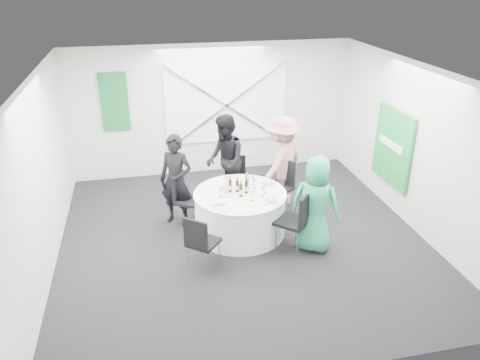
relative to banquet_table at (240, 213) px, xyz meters
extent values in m
plane|color=black|center=(0.00, -0.20, -0.38)|extent=(6.00, 6.00, 0.00)
plane|color=white|center=(0.00, -0.20, 2.42)|extent=(6.00, 6.00, 0.00)
plane|color=silver|center=(0.00, 2.80, 1.02)|extent=(6.00, 0.00, 6.00)
plane|color=silver|center=(0.00, -3.20, 1.02)|extent=(6.00, 0.00, 6.00)
plane|color=silver|center=(-3.00, -0.20, 1.02)|extent=(0.00, 6.00, 6.00)
plane|color=silver|center=(3.00, -0.20, 1.02)|extent=(0.00, 6.00, 6.00)
cube|color=silver|center=(0.30, 2.76, 1.12)|extent=(2.60, 0.03, 1.60)
cube|color=silver|center=(0.30, 2.72, 1.12)|extent=(2.63, 0.05, 1.84)
cube|color=silver|center=(0.30, 2.72, 1.12)|extent=(2.63, 0.05, 1.84)
cube|color=#14662F|center=(-2.00, 2.75, 1.32)|extent=(0.55, 0.04, 1.20)
cube|color=green|center=(2.94, 0.40, 0.82)|extent=(0.05, 1.20, 1.40)
cylinder|color=silver|center=(0.00, 0.00, -0.01)|extent=(1.52, 1.52, 0.74)
cylinder|color=silver|center=(0.00, 0.00, 0.37)|extent=(1.56, 1.56, 0.02)
cube|color=black|center=(0.17, 1.15, 0.05)|extent=(0.46, 0.46, 0.05)
cube|color=black|center=(0.20, 1.34, 0.30)|extent=(0.39, 0.10, 0.44)
cylinder|color=silver|center=(0.36, 1.29, -0.17)|extent=(0.02, 0.02, 0.42)
cylinder|color=silver|center=(0.04, 1.34, -0.17)|extent=(0.02, 0.02, 0.42)
cylinder|color=silver|center=(0.31, 0.96, -0.17)|extent=(0.02, 0.02, 0.42)
cylinder|color=silver|center=(-0.01, 1.01, -0.17)|extent=(0.02, 0.02, 0.42)
cube|color=black|center=(-0.80, 0.50, 0.08)|extent=(0.59, 0.59, 0.05)
cube|color=black|center=(-0.97, 0.61, 0.34)|extent=(0.25, 0.37, 0.46)
cylinder|color=silver|center=(-0.86, 0.74, -0.16)|extent=(0.02, 0.02, 0.44)
cylinder|color=silver|center=(-1.04, 0.44, -0.16)|extent=(0.02, 0.02, 0.44)
cylinder|color=silver|center=(-0.56, 0.55, -0.16)|extent=(0.02, 0.02, 0.44)
cylinder|color=silver|center=(-0.74, 0.26, -0.16)|extent=(0.02, 0.02, 0.44)
cube|color=black|center=(0.83, 0.56, 0.11)|extent=(0.63, 0.63, 0.05)
cube|color=black|center=(1.01, 0.69, 0.38)|extent=(0.28, 0.38, 0.49)
cylinder|color=silver|center=(1.09, 0.52, -0.15)|extent=(0.02, 0.02, 0.47)
cylinder|color=silver|center=(0.88, 0.82, -0.15)|extent=(0.02, 0.02, 0.47)
cylinder|color=silver|center=(0.78, 0.31, -0.15)|extent=(0.02, 0.02, 0.47)
cylinder|color=silver|center=(0.57, 0.61, -0.15)|extent=(0.02, 0.02, 0.47)
cube|color=black|center=(0.70, -0.68, 0.12)|extent=(0.66, 0.66, 0.06)
cube|color=black|center=(0.86, -0.83, 0.40)|extent=(0.34, 0.35, 0.50)
cylinder|color=silver|center=(0.71, -0.95, -0.14)|extent=(0.02, 0.02, 0.48)
cylinder|color=silver|center=(0.97, -0.67, -0.14)|extent=(0.02, 0.02, 0.48)
cylinder|color=silver|center=(0.43, -0.68, -0.14)|extent=(0.02, 0.02, 0.48)
cylinder|color=silver|center=(0.70, -0.41, -0.14)|extent=(0.02, 0.02, 0.48)
cube|color=black|center=(-0.76, -0.89, 0.07)|extent=(0.59, 0.59, 0.05)
cube|color=black|center=(-0.88, -1.04, 0.32)|extent=(0.33, 0.29, 0.45)
cylinder|color=silver|center=(-0.99, -0.91, -0.17)|extent=(0.02, 0.02, 0.43)
cylinder|color=silver|center=(-0.74, -1.13, -0.17)|extent=(0.02, 0.02, 0.43)
cylinder|color=silver|center=(-0.77, -0.65, -0.17)|extent=(0.02, 0.02, 0.43)
cylinder|color=silver|center=(-0.52, -0.87, -0.17)|extent=(0.02, 0.02, 0.43)
imported|color=black|center=(-1.00, 0.61, 0.44)|extent=(0.72, 0.65, 1.64)
imported|color=black|center=(-0.03, 1.16, 0.50)|extent=(0.49, 0.87, 1.76)
imported|color=#BA787B|center=(0.98, 0.84, 0.50)|extent=(1.22, 1.15, 1.77)
imported|color=#2B9F6A|center=(1.06, -0.72, 0.42)|extent=(0.93, 0.86, 1.60)
cylinder|color=silver|center=(0.06, 0.51, 0.39)|extent=(0.25, 0.25, 0.01)
cylinder|color=silver|center=(-0.50, 0.33, 0.39)|extent=(0.29, 0.29, 0.01)
cylinder|color=silver|center=(0.56, 0.23, 0.39)|extent=(0.28, 0.28, 0.01)
cylinder|color=#98B25F|center=(0.56, 0.23, 0.41)|extent=(0.18, 0.18, 0.02)
cylinder|color=silver|center=(0.41, -0.41, 0.39)|extent=(0.25, 0.25, 0.01)
cylinder|color=#98B25F|center=(0.41, -0.41, 0.41)|extent=(0.16, 0.16, 0.02)
cylinder|color=silver|center=(-0.40, -0.44, 0.39)|extent=(0.30, 0.30, 0.01)
cube|color=silver|center=(-0.43, -0.35, 0.42)|extent=(0.20, 0.14, 0.05)
cylinder|color=#371D0A|center=(-0.15, 0.08, 0.49)|extent=(0.06, 0.06, 0.21)
cylinder|color=#371D0A|center=(-0.15, 0.08, 0.62)|extent=(0.02, 0.02, 0.06)
cylinder|color=#D7C271|center=(-0.15, 0.08, 0.47)|extent=(0.06, 0.06, 0.07)
cylinder|color=#371D0A|center=(-0.03, 0.07, 0.48)|extent=(0.06, 0.06, 0.20)
cylinder|color=#371D0A|center=(-0.03, 0.07, 0.61)|extent=(0.02, 0.02, 0.06)
cylinder|color=#D7C271|center=(-0.03, 0.07, 0.46)|extent=(0.06, 0.06, 0.07)
cylinder|color=#371D0A|center=(0.10, -0.02, 0.48)|extent=(0.06, 0.06, 0.20)
cylinder|color=#371D0A|center=(0.10, -0.02, 0.61)|extent=(0.02, 0.02, 0.06)
cylinder|color=#D7C271|center=(0.10, -0.02, 0.46)|extent=(0.06, 0.06, 0.07)
cylinder|color=#371D0A|center=(-0.01, -0.13, 0.49)|extent=(0.06, 0.06, 0.22)
cylinder|color=#371D0A|center=(-0.01, -0.13, 0.63)|extent=(0.02, 0.02, 0.06)
cylinder|color=#D7C271|center=(-0.01, -0.13, 0.47)|extent=(0.06, 0.06, 0.08)
cylinder|color=green|center=(0.15, 0.12, 0.50)|extent=(0.08, 0.08, 0.24)
cylinder|color=green|center=(0.15, 0.12, 0.65)|extent=(0.03, 0.03, 0.06)
cylinder|color=#D7C271|center=(0.15, 0.12, 0.48)|extent=(0.08, 0.08, 0.09)
cylinder|color=white|center=(-0.26, -0.06, 0.51)|extent=(0.08, 0.08, 0.25)
cylinder|color=white|center=(-0.26, -0.06, 0.66)|extent=(0.03, 0.03, 0.06)
cylinder|color=#D7C271|center=(-0.26, -0.06, 0.48)|extent=(0.08, 0.08, 0.09)
cylinder|color=white|center=(0.35, -0.17, 0.38)|extent=(0.06, 0.06, 0.00)
cylinder|color=white|center=(0.35, -0.17, 0.43)|extent=(0.01, 0.01, 0.10)
cone|color=white|center=(0.35, -0.17, 0.51)|extent=(0.07, 0.07, 0.08)
cylinder|color=white|center=(0.28, 0.28, 0.38)|extent=(0.06, 0.06, 0.00)
cylinder|color=white|center=(0.28, 0.28, 0.43)|extent=(0.01, 0.01, 0.10)
cone|color=white|center=(0.28, 0.28, 0.51)|extent=(0.07, 0.07, 0.08)
cylinder|color=white|center=(0.29, 0.16, 0.38)|extent=(0.06, 0.06, 0.00)
cylinder|color=white|center=(0.29, 0.16, 0.43)|extent=(0.01, 0.01, 0.10)
cone|color=white|center=(0.29, 0.16, 0.51)|extent=(0.07, 0.07, 0.08)
cylinder|color=white|center=(0.14, -0.31, 0.38)|extent=(0.06, 0.06, 0.00)
cylinder|color=white|center=(0.14, -0.31, 0.43)|extent=(0.01, 0.01, 0.10)
cone|color=white|center=(0.14, -0.31, 0.51)|extent=(0.07, 0.07, 0.08)
cylinder|color=white|center=(-0.33, -0.07, 0.38)|extent=(0.06, 0.06, 0.00)
cylinder|color=white|center=(-0.33, -0.07, 0.43)|extent=(0.01, 0.01, 0.10)
cone|color=white|center=(-0.33, -0.07, 0.51)|extent=(0.07, 0.07, 0.08)
cylinder|color=white|center=(-0.16, 0.36, 0.38)|extent=(0.06, 0.06, 0.00)
cylinder|color=white|center=(-0.16, 0.36, 0.43)|extent=(0.01, 0.01, 0.10)
cone|color=white|center=(-0.16, 0.36, 0.51)|extent=(0.07, 0.07, 0.08)
cylinder|color=white|center=(0.42, -0.06, 0.38)|extent=(0.06, 0.06, 0.00)
cylinder|color=white|center=(0.42, -0.06, 0.43)|extent=(0.01, 0.01, 0.10)
cone|color=white|center=(0.42, -0.06, 0.51)|extent=(0.07, 0.07, 0.08)
cube|color=silver|center=(-0.54, -0.21, 0.38)|extent=(0.11, 0.13, 0.01)
cube|color=silver|center=(-0.34, -0.47, 0.38)|extent=(0.10, 0.13, 0.01)
cube|color=silver|center=(0.57, 0.08, 0.38)|extent=(0.08, 0.14, 0.01)
cube|color=silver|center=(0.43, 0.38, 0.38)|extent=(0.08, 0.14, 0.01)
cube|color=silver|center=(0.30, -0.49, 0.38)|extent=(0.11, 0.12, 0.01)
cube|color=silver|center=(0.51, -0.28, 0.38)|extent=(0.12, 0.12, 0.01)
camera|label=1|loc=(-1.50, -6.83, 3.83)|focal=35.00mm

